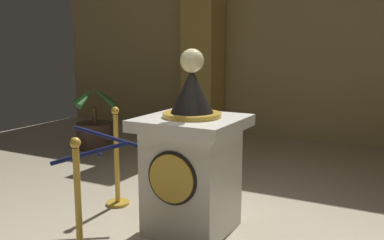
% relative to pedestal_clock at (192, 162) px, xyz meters
% --- Properties ---
extents(back_wall, '(10.97, 0.16, 4.12)m').
position_rel_pedestal_clock_xyz_m(back_wall, '(0.12, 4.38, 1.43)').
color(back_wall, tan).
rests_on(back_wall, ground_plane).
extents(pedestal_clock, '(0.85, 0.85, 1.62)m').
position_rel_pedestal_clock_xyz_m(pedestal_clock, '(0.00, 0.00, 0.00)').
color(pedestal_clock, silver).
rests_on(pedestal_clock, ground_plane).
extents(stanchion_near, '(0.24, 0.24, 1.04)m').
position_rel_pedestal_clock_xyz_m(stanchion_near, '(-0.98, 0.19, -0.27)').
color(stanchion_near, gold).
rests_on(stanchion_near, ground_plane).
extents(stanchion_far, '(0.24, 0.24, 0.99)m').
position_rel_pedestal_clock_xyz_m(stanchion_far, '(-0.45, -0.95, -0.29)').
color(stanchion_far, gold).
rests_on(stanchion_far, ground_plane).
extents(velvet_rope, '(0.86, 0.87, 0.22)m').
position_rel_pedestal_clock_xyz_m(velvet_rope, '(-0.72, -0.38, 0.16)').
color(velvet_rope, '#141947').
extents(column_left, '(0.74, 0.74, 3.95)m').
position_rel_pedestal_clock_xyz_m(column_left, '(-1.88, 3.95, 1.33)').
color(column_left, black).
rests_on(column_left, ground_plane).
extents(potted_palm_left, '(0.87, 0.87, 1.00)m').
position_rel_pedestal_clock_xyz_m(potted_palm_left, '(-2.88, 2.06, -0.35)').
color(potted_palm_left, '#4C3828').
rests_on(potted_palm_left, ground_plane).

